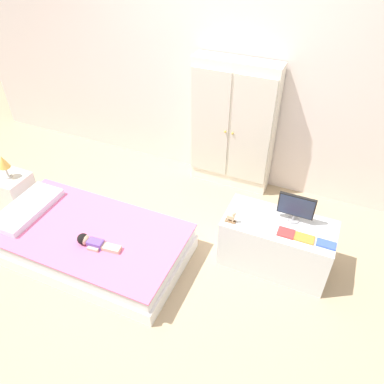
{
  "coord_description": "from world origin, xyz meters",
  "views": [
    {
      "loc": [
        1.14,
        -1.9,
        2.61
      ],
      "look_at": [
        0.14,
        0.41,
        0.58
      ],
      "focal_mm": 34.85,
      "sensor_mm": 36.0,
      "label": 1
    }
  ],
  "objects_px": {
    "book_red": "(286,233)",
    "book_orange": "(304,238)",
    "tv_stand": "(276,244)",
    "wardrobe": "(233,127)",
    "tv_monitor": "(296,207)",
    "rocking_horse_toy": "(232,217)",
    "nightstand": "(14,191)",
    "bed": "(90,242)",
    "book_blue": "(326,244)",
    "doll": "(91,242)",
    "table_lamp": "(3,163)"
  },
  "relations": [
    {
      "from": "book_red",
      "to": "book_blue",
      "type": "distance_m",
      "value": 0.31
    },
    {
      "from": "doll",
      "to": "wardrobe",
      "type": "distance_m",
      "value": 1.84
    },
    {
      "from": "bed",
      "to": "book_red",
      "type": "bearing_deg",
      "value": 15.09
    },
    {
      "from": "table_lamp",
      "to": "tv_stand",
      "type": "height_order",
      "value": "table_lamp"
    },
    {
      "from": "rocking_horse_toy",
      "to": "nightstand",
      "type": "bearing_deg",
      "value": -176.7
    },
    {
      "from": "bed",
      "to": "book_red",
      "type": "distance_m",
      "value": 1.73
    },
    {
      "from": "doll",
      "to": "bed",
      "type": "bearing_deg",
      "value": 136.76
    },
    {
      "from": "nightstand",
      "to": "doll",
      "type": "bearing_deg",
      "value": -17.09
    },
    {
      "from": "tv_monitor",
      "to": "book_blue",
      "type": "relative_size",
      "value": 1.99
    },
    {
      "from": "rocking_horse_toy",
      "to": "book_orange",
      "type": "bearing_deg",
      "value": 4.43
    },
    {
      "from": "bed",
      "to": "doll",
      "type": "bearing_deg",
      "value": -43.24
    },
    {
      "from": "book_blue",
      "to": "nightstand",
      "type": "bearing_deg",
      "value": -176.67
    },
    {
      "from": "tv_stand",
      "to": "wardrobe",
      "type": "bearing_deg",
      "value": 127.31
    },
    {
      "from": "nightstand",
      "to": "bed",
      "type": "bearing_deg",
      "value": -13.03
    },
    {
      "from": "bed",
      "to": "doll",
      "type": "relative_size",
      "value": 4.43
    },
    {
      "from": "tv_stand",
      "to": "rocking_horse_toy",
      "type": "height_order",
      "value": "rocking_horse_toy"
    },
    {
      "from": "doll",
      "to": "nightstand",
      "type": "bearing_deg",
      "value": 162.91
    },
    {
      "from": "tv_stand",
      "to": "book_red",
      "type": "bearing_deg",
      "value": -55.2
    },
    {
      "from": "bed",
      "to": "book_blue",
      "type": "relative_size",
      "value": 11.74
    },
    {
      "from": "book_blue",
      "to": "tv_monitor",
      "type": "bearing_deg",
      "value": 149.05
    },
    {
      "from": "table_lamp",
      "to": "wardrobe",
      "type": "relative_size",
      "value": 0.18
    },
    {
      "from": "rocking_horse_toy",
      "to": "book_blue",
      "type": "xyz_separation_m",
      "value": [
        0.76,
        0.05,
        -0.04
      ]
    },
    {
      "from": "rocking_horse_toy",
      "to": "wardrobe",
      "type": "bearing_deg",
      "value": 108.64
    },
    {
      "from": "tv_monitor",
      "to": "rocking_horse_toy",
      "type": "relative_size",
      "value": 2.63
    },
    {
      "from": "wardrobe",
      "to": "book_orange",
      "type": "relative_size",
      "value": 9.11
    },
    {
      "from": "rocking_horse_toy",
      "to": "book_orange",
      "type": "height_order",
      "value": "rocking_horse_toy"
    },
    {
      "from": "bed",
      "to": "wardrobe",
      "type": "relative_size",
      "value": 1.23
    },
    {
      "from": "doll",
      "to": "tv_monitor",
      "type": "height_order",
      "value": "tv_monitor"
    },
    {
      "from": "tv_monitor",
      "to": "nightstand",
      "type": "bearing_deg",
      "value": -172.79
    },
    {
      "from": "book_red",
      "to": "tv_stand",
      "type": "bearing_deg",
      "value": 124.8
    },
    {
      "from": "tv_monitor",
      "to": "book_orange",
      "type": "relative_size",
      "value": 1.9
    },
    {
      "from": "doll",
      "to": "table_lamp",
      "type": "height_order",
      "value": "table_lamp"
    },
    {
      "from": "bed",
      "to": "tv_monitor",
      "type": "relative_size",
      "value": 5.9
    },
    {
      "from": "doll",
      "to": "wardrobe",
      "type": "relative_size",
      "value": 0.28
    },
    {
      "from": "doll",
      "to": "tv_monitor",
      "type": "bearing_deg",
      "value": 26.01
    },
    {
      "from": "doll",
      "to": "rocking_horse_toy",
      "type": "bearing_deg",
      "value": 26.37
    },
    {
      "from": "book_orange",
      "to": "book_blue",
      "type": "height_order",
      "value": "book_blue"
    },
    {
      "from": "tv_stand",
      "to": "bed",
      "type": "bearing_deg",
      "value": -160.98
    },
    {
      "from": "bed",
      "to": "wardrobe",
      "type": "height_order",
      "value": "wardrobe"
    },
    {
      "from": "book_red",
      "to": "book_orange",
      "type": "distance_m",
      "value": 0.14
    },
    {
      "from": "bed",
      "to": "table_lamp",
      "type": "distance_m",
      "value": 1.23
    },
    {
      "from": "bed",
      "to": "wardrobe",
      "type": "distance_m",
      "value": 1.83
    },
    {
      "from": "wardrobe",
      "to": "nightstand",
      "type": "bearing_deg",
      "value": -146.59
    },
    {
      "from": "book_red",
      "to": "doll",
      "type": "bearing_deg",
      "value": -159.23
    },
    {
      "from": "bed",
      "to": "table_lamp",
      "type": "xyz_separation_m",
      "value": [
        -1.13,
        0.26,
        0.39
      ]
    },
    {
      "from": "book_red",
      "to": "book_orange",
      "type": "height_order",
      "value": "book_red"
    },
    {
      "from": "bed",
      "to": "book_orange",
      "type": "bearing_deg",
      "value": 13.92
    },
    {
      "from": "wardrobe",
      "to": "book_red",
      "type": "relative_size",
      "value": 10.66
    },
    {
      "from": "nightstand",
      "to": "book_blue",
      "type": "height_order",
      "value": "book_blue"
    },
    {
      "from": "doll",
      "to": "book_blue",
      "type": "bearing_deg",
      "value": 17.44
    }
  ]
}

